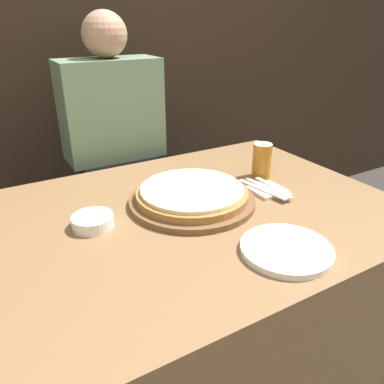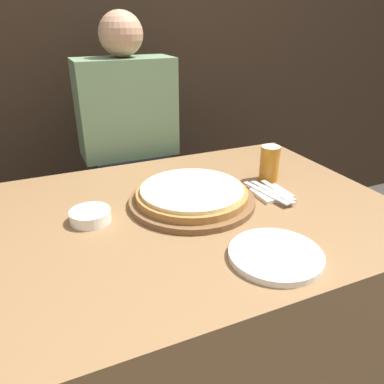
{
  "view_description": "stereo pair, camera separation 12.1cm",
  "coord_description": "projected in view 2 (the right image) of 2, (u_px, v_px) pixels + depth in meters",
  "views": [
    {
      "loc": [
        -0.48,
        -0.9,
        1.28
      ],
      "look_at": [
        0.07,
        0.04,
        0.76
      ],
      "focal_mm": 35.0,
      "sensor_mm": 36.0,
      "label": 1
    },
    {
      "loc": [
        -0.37,
        -0.96,
        1.28
      ],
      "look_at": [
        0.07,
        0.04,
        0.76
      ],
      "focal_mm": 35.0,
      "sensor_mm": 36.0,
      "label": 2
    }
  ],
  "objects": [
    {
      "name": "ground_plane",
      "position": [
        180.0,
        374.0,
        1.47
      ],
      "size": [
        12.0,
        12.0,
        0.0
      ],
      "primitive_type": "plane",
      "color": "#38332D"
    },
    {
      "name": "back_wall",
      "position": [
        94.0,
        11.0,
        1.79
      ],
      "size": [
        6.0,
        0.05,
        2.6
      ],
      "color": "#2D2116",
      "rests_on": "ground_plane"
    },
    {
      "name": "dining_table",
      "position": [
        179.0,
        303.0,
        1.32
      ],
      "size": [
        1.39,
        0.96,
        0.72
      ],
      "color": "olive",
      "rests_on": "ground_plane"
    },
    {
      "name": "pizza_on_board",
      "position": [
        192.0,
        196.0,
        1.21
      ],
      "size": [
        0.41,
        0.41,
        0.06
      ],
      "color": "brown",
      "rests_on": "dining_table"
    },
    {
      "name": "beer_glass",
      "position": [
        270.0,
        162.0,
        1.37
      ],
      "size": [
        0.07,
        0.07,
        0.13
      ],
      "color": "#B7701E",
      "rests_on": "dining_table"
    },
    {
      "name": "dinner_plate",
      "position": [
        275.0,
        255.0,
        0.94
      ],
      "size": [
        0.24,
        0.24,
        0.02
      ],
      "color": "white",
      "rests_on": "dining_table"
    },
    {
      "name": "side_bowl",
      "position": [
        90.0,
        216.0,
        1.11
      ],
      "size": [
        0.12,
        0.12,
        0.04
      ],
      "color": "white",
      "rests_on": "dining_table"
    },
    {
      "name": "napkin_stack",
      "position": [
        271.0,
        194.0,
        1.28
      ],
      "size": [
        0.11,
        0.11,
        0.01
      ],
      "color": "silver",
      "rests_on": "dining_table"
    },
    {
      "name": "fork",
      "position": [
        265.0,
        193.0,
        1.26
      ],
      "size": [
        0.05,
        0.21,
        0.0
      ],
      "color": "silver",
      "rests_on": "napkin_stack"
    },
    {
      "name": "dinner_knife",
      "position": [
        272.0,
        192.0,
        1.27
      ],
      "size": [
        0.05,
        0.21,
        0.0
      ],
      "color": "silver",
      "rests_on": "napkin_stack"
    },
    {
      "name": "spoon",
      "position": [
        278.0,
        190.0,
        1.28
      ],
      "size": [
        0.02,
        0.18,
        0.0
      ],
      "color": "silver",
      "rests_on": "napkin_stack"
    },
    {
      "name": "diner_person",
      "position": [
        131.0,
        167.0,
        1.76
      ],
      "size": [
        0.42,
        0.2,
        1.3
      ],
      "color": "#33333D",
      "rests_on": "ground_plane"
    }
  ]
}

